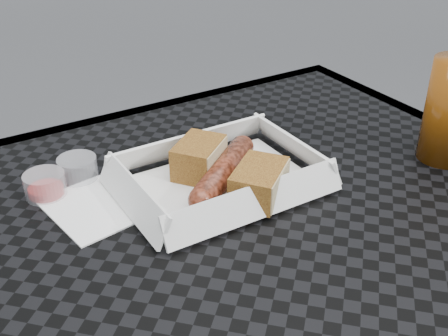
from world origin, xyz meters
The scene contains 9 objects.
patio_table centered at (0.00, 0.00, 0.67)m, with size 0.80×0.80×0.74m.
food_tray centered at (0.01, 0.12, 0.75)m, with size 0.22×0.15×0.00m, color white.
bratwurst centered at (0.01, 0.12, 0.76)m, with size 0.14×0.12×0.03m.
bread_near centered at (0.00, 0.16, 0.77)m, with size 0.07×0.05×0.04m, color olive.
bread_far centered at (0.03, 0.07, 0.77)m, with size 0.08×0.05×0.04m, color olive.
veg_garnish centered at (0.06, 0.09, 0.75)m, with size 0.03×0.03×0.00m.
napkin centered at (-0.14, 0.16, 0.75)m, with size 0.12×0.12×0.00m, color white.
condiment_cup_sauce centered at (-0.19, 0.21, 0.76)m, with size 0.05×0.05×0.03m, color #960E0A.
condiment_cup_empty centered at (-0.14, 0.23, 0.76)m, with size 0.05×0.05×0.03m, color silver.
Camera 1 is at (-0.31, -0.40, 1.12)m, focal length 45.00 mm.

